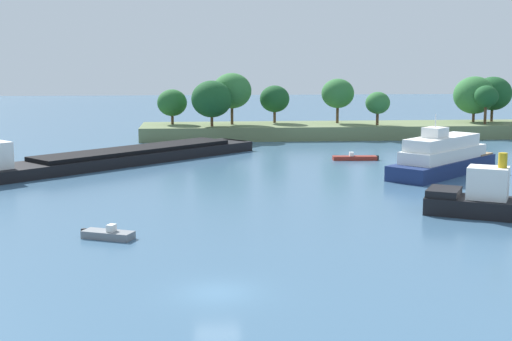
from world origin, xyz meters
name	(u,v)px	position (x,y,z in m)	size (l,w,h in m)	color
ground_plane	(217,293)	(0.00, 0.00, 0.00)	(400.00, 400.00, 0.00)	#3D607F
treeline_island	(350,114)	(23.06, 74.72, 3.58)	(66.82, 11.27, 10.17)	#66754C
small_motorboat	(355,158)	(18.42, 49.28, 0.27)	(5.76, 1.52, 1.00)	maroon
fishing_skiff	(108,234)	(-7.43, 12.42, 0.30)	(3.97, 2.68, 1.04)	slate
tugboat	(481,199)	(21.89, 17.58, 1.35)	(9.72, 7.62, 5.21)	black
cargo_barge	(120,156)	(-10.34, 48.15, 0.94)	(32.25, 29.87, 5.86)	black
white_riverboat	(443,158)	(25.68, 37.86, 1.84)	(15.17, 14.58, 6.69)	navy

